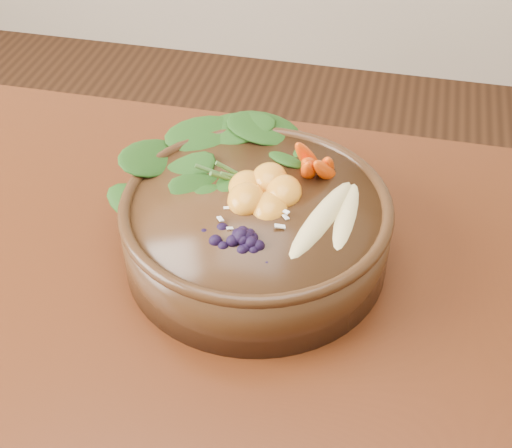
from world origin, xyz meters
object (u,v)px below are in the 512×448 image
object	(u,v)px
banana_halves	(335,206)
mandarin_cluster	(263,182)
kale_heap	(234,148)
carrot_cluster	(323,141)
dining_table	(171,440)
stoneware_bowl	(256,231)
blueberry_pile	(240,225)

from	to	relation	value
banana_halves	mandarin_cluster	xyz separation A→B (m)	(-0.08, 0.02, 0.00)
kale_heap	carrot_cluster	world-z (taller)	carrot_cluster
dining_table	stoneware_bowl	world-z (taller)	stoneware_bowl
stoneware_bowl	banana_halves	xyz separation A→B (m)	(0.08, -0.00, 0.05)
dining_table	carrot_cluster	size ratio (longest dim) A/B	21.07
carrot_cluster	kale_heap	bearing A→B (deg)	-169.49
blueberry_pile	stoneware_bowl	bearing A→B (deg)	88.27
dining_table	blueberry_pile	distance (m)	0.23
mandarin_cluster	blueberry_pile	world-z (taller)	blueberry_pile
mandarin_cluster	banana_halves	bearing A→B (deg)	-14.34
dining_table	blueberry_pile	xyz separation A→B (m)	(0.04, 0.12, 0.19)
stoneware_bowl	carrot_cluster	distance (m)	0.12
carrot_cluster	mandarin_cluster	bearing A→B (deg)	-129.81
dining_table	kale_heap	bearing A→B (deg)	88.34
stoneware_bowl	kale_heap	bearing A→B (deg)	122.28
dining_table	carrot_cluster	world-z (taller)	carrot_cluster
banana_halves	blueberry_pile	bearing A→B (deg)	-141.51
dining_table	mandarin_cluster	bearing A→B (deg)	76.09
kale_heap	blueberry_pile	distance (m)	0.12
stoneware_bowl	banana_halves	size ratio (longest dim) A/B	1.80
mandarin_cluster	kale_heap	bearing A→B (deg)	133.62
dining_table	carrot_cluster	xyz separation A→B (m)	(0.10, 0.25, 0.20)
blueberry_pile	kale_heap	bearing A→B (deg)	107.21
dining_table	kale_heap	xyz separation A→B (m)	(0.01, 0.24, 0.19)
stoneware_bowl	blueberry_pile	size ratio (longest dim) A/B	2.16
kale_heap	banana_halves	bearing A→B (deg)	-28.14
carrot_cluster	mandarin_cluster	distance (m)	0.08
kale_heap	blueberry_pile	bearing A→B (deg)	-72.79
dining_table	blueberry_pile	world-z (taller)	blueberry_pile
dining_table	blueberry_pile	size ratio (longest dim) A/B	12.58
stoneware_bowl	blueberry_pile	distance (m)	0.08
carrot_cluster	banana_halves	distance (m)	0.08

